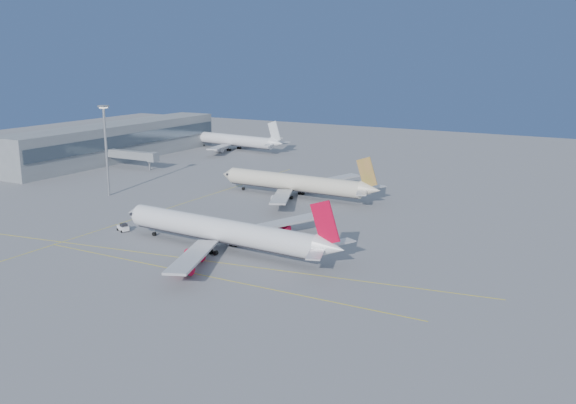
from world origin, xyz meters
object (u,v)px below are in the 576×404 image
object	(u,v)px
airliner_virgin	(225,231)
airliner_etihad	(297,183)
airliner_third	(235,140)
pushback_tug	(123,227)
light_mast	(106,143)

from	to	relation	value
airliner_virgin	airliner_etihad	distance (m)	57.96
airliner_virgin	airliner_etihad	size ratio (longest dim) A/B	1.09
airliner_virgin	airliner_third	world-z (taller)	airliner_virgin
airliner_third	pushback_tug	xyz separation A→B (m)	(52.68, -128.36, -3.55)
airliner_etihad	pushback_tug	bearing A→B (deg)	-107.69
light_mast	airliner_third	bearing A→B (deg)	101.06
airliner_virgin	pushback_tug	bearing A→B (deg)	-178.07
pushback_tug	light_mast	size ratio (longest dim) A/B	0.14
airliner_virgin	pushback_tug	size ratio (longest dim) A/B	15.10
airliner_etihad	light_mast	xyz separation A→B (m)	(-52.65, -26.88, 12.16)
airliner_third	light_mast	world-z (taller)	light_mast
airliner_third	pushback_tug	size ratio (longest dim) A/B	13.62
pushback_tug	light_mast	world-z (taller)	light_mast
airliner_virgin	light_mast	distance (m)	72.56
airliner_virgin	airliner_etihad	world-z (taller)	airliner_virgin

